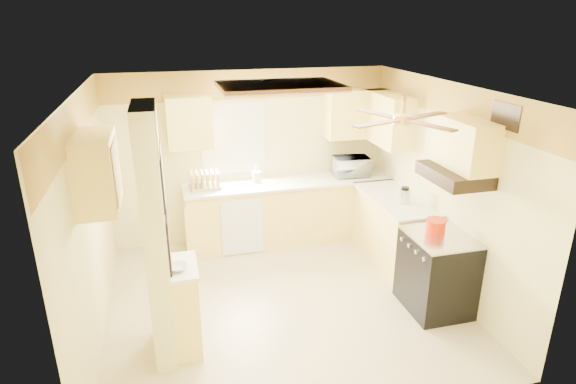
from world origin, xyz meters
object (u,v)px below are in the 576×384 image
object	(u,v)px
microwave	(351,166)
dutch_oven	(436,226)
bowl	(178,267)
kettle	(405,196)
stove	(437,272)

from	to	relation	value
microwave	dutch_oven	xyz separation A→B (m)	(0.19, -2.07, -0.09)
bowl	kettle	bearing A→B (deg)	19.33
stove	dutch_oven	bearing A→B (deg)	97.35
dutch_oven	microwave	bearing A→B (deg)	95.28
stove	kettle	distance (m)	1.10
dutch_oven	kettle	bearing A→B (deg)	86.87
bowl	dutch_oven	xyz separation A→B (m)	(2.83, 0.18, 0.03)
kettle	dutch_oven	bearing A→B (deg)	-93.13
microwave	dutch_oven	size ratio (longest dim) A/B	2.24
microwave	dutch_oven	bearing A→B (deg)	99.04
stove	microwave	bearing A→B (deg)	95.38
stove	bowl	size ratio (longest dim) A/B	4.76
dutch_oven	bowl	bearing A→B (deg)	-176.43
stove	kettle	size ratio (longest dim) A/B	4.18
bowl	kettle	xyz separation A→B (m)	(2.88, 1.01, 0.08)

